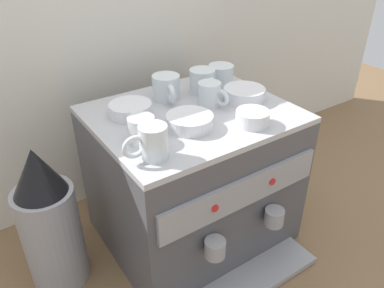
{
  "coord_description": "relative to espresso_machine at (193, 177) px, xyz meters",
  "views": [
    {
      "loc": [
        -0.55,
        -0.81,
        0.94
      ],
      "look_at": [
        0.0,
        0.0,
        0.34
      ],
      "focal_mm": 35.77,
      "sensor_mm": 36.0,
      "label": 1
    }
  ],
  "objects": [
    {
      "name": "ceramic_cup_2",
      "position": [
        -0.01,
        0.12,
        0.26
      ],
      "size": [
        0.08,
        0.12,
        0.07
      ],
      "color": "silver",
      "rests_on": "espresso_machine"
    },
    {
      "name": "milk_pitcher",
      "position": [
        0.43,
        -0.0,
        -0.16
      ],
      "size": [
        0.08,
        0.08,
        0.12
      ],
      "primitive_type": "cylinder",
      "color": "#B7B7BC",
      "rests_on": "ground_plane"
    },
    {
      "name": "espresso_machine",
      "position": [
        0.0,
        0.0,
        0.0
      ],
      "size": [
        0.56,
        0.57,
        0.45
      ],
      "color": "#4C4C51",
      "rests_on": "ground_plane"
    },
    {
      "name": "ceramic_bowl_3",
      "position": [
        -0.15,
        0.08,
        0.24
      ],
      "size": [
        0.12,
        0.12,
        0.03
      ],
      "color": "white",
      "rests_on": "espresso_machine"
    },
    {
      "name": "ceramic_cup_5",
      "position": [
        -0.21,
        -0.14,
        0.27
      ],
      "size": [
        0.11,
        0.07,
        0.08
      ],
      "color": "silver",
      "rests_on": "espresso_machine"
    },
    {
      "name": "tiled_backsplash_wall",
      "position": [
        0.0,
        0.39,
        0.26
      ],
      "size": [
        2.8,
        0.03,
        0.97
      ],
      "primitive_type": "cube",
      "color": "silver",
      "rests_on": "ground_plane"
    },
    {
      "name": "ceramic_bowl_2",
      "position": [
        0.09,
        -0.15,
        0.25
      ],
      "size": [
        0.09,
        0.09,
        0.04
      ],
      "color": "white",
      "rests_on": "espresso_machine"
    },
    {
      "name": "ceramic_cup_3",
      "position": [
        0.11,
        0.1,
        0.26
      ],
      "size": [
        0.08,
        0.12,
        0.07
      ],
      "color": "silver",
      "rests_on": "espresso_machine"
    },
    {
      "name": "ceramic_cup_1",
      "position": [
        0.07,
        0.01,
        0.26
      ],
      "size": [
        0.07,
        0.1,
        0.07
      ],
      "color": "silver",
      "rests_on": "espresso_machine"
    },
    {
      "name": "ceramic_cup_0",
      "position": [
        0.2,
        0.13,
        0.26
      ],
      "size": [
        0.12,
        0.08,
        0.06
      ],
      "color": "silver",
      "rests_on": "espresso_machine"
    },
    {
      "name": "ceramic_cup_4",
      "position": [
        -0.19,
        -0.07,
        0.26
      ],
      "size": [
        0.07,
        0.1,
        0.06
      ],
      "color": "silver",
      "rests_on": "espresso_machine"
    },
    {
      "name": "coffee_grinder",
      "position": [
        -0.43,
        0.06,
        -0.01
      ],
      "size": [
        0.16,
        0.16,
        0.45
      ],
      "color": "#939399",
      "rests_on": "ground_plane"
    },
    {
      "name": "ground_plane",
      "position": [
        0.0,
        0.0,
        -0.22
      ],
      "size": [
        4.0,
        4.0,
        0.0
      ],
      "primitive_type": "plane",
      "color": "brown"
    },
    {
      "name": "ceramic_bowl_1",
      "position": [
        0.18,
        -0.01,
        0.25
      ],
      "size": [
        0.13,
        0.13,
        0.04
      ],
      "color": "white",
      "rests_on": "espresso_machine"
    },
    {
      "name": "ceramic_bowl_0",
      "position": [
        -0.06,
        -0.07,
        0.24
      ],
      "size": [
        0.12,
        0.12,
        0.03
      ],
      "color": "white",
      "rests_on": "espresso_machine"
    }
  ]
}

